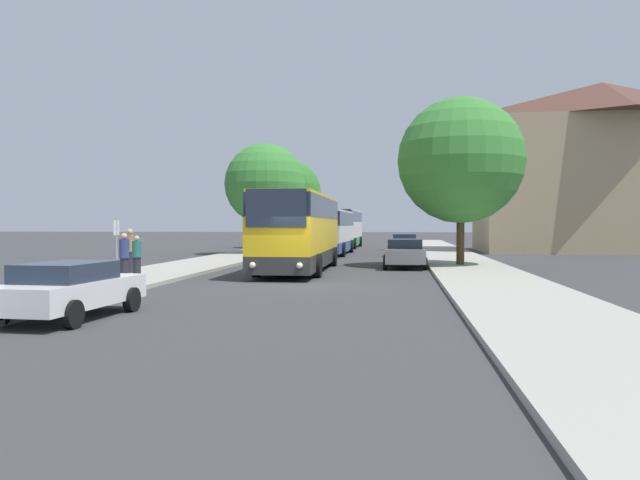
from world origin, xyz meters
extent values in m
plane|color=#38383A|center=(0.00, 0.00, 0.00)|extent=(300.00, 300.00, 0.00)
cube|color=#A39E93|center=(-7.00, 0.00, 0.07)|extent=(4.00, 120.00, 0.15)
cube|color=#A39E93|center=(7.00, 0.00, 0.07)|extent=(4.00, 120.00, 0.15)
cube|color=tan|center=(19.42, 29.45, 5.13)|extent=(18.69, 10.37, 10.26)
pyramid|color=#513328|center=(19.42, 29.45, 11.82)|extent=(18.69, 10.37, 3.11)
cube|color=#2D2D2D|center=(-1.14, 6.87, 0.62)|extent=(2.68, 11.86, 0.70)
cube|color=yellow|center=(-1.14, 6.87, 1.74)|extent=(2.68, 11.86, 1.53)
cube|color=#232D3D|center=(-1.14, 6.87, 2.98)|extent=(2.70, 11.62, 0.95)
cube|color=yellow|center=(-1.14, 6.87, 3.51)|extent=(2.62, 11.62, 0.12)
cube|color=#232D3D|center=(-1.10, 0.92, 2.83)|extent=(2.32, 0.08, 1.45)
sphere|color=#F4EAC1|center=(-2.00, 0.89, 0.66)|extent=(0.24, 0.24, 0.24)
sphere|color=#F4EAC1|center=(-0.19, 0.91, 0.66)|extent=(0.24, 0.24, 0.24)
cylinder|color=black|center=(-2.40, 3.31, 0.50)|extent=(0.31, 1.00, 1.00)
cylinder|color=black|center=(0.17, 3.33, 0.50)|extent=(0.31, 1.00, 1.00)
cylinder|color=black|center=(-2.46, 10.41, 0.50)|extent=(0.31, 1.00, 1.00)
cylinder|color=black|center=(0.12, 10.43, 0.50)|extent=(0.31, 1.00, 1.00)
cube|color=#2D519E|center=(-1.44, 22.93, 0.62)|extent=(2.69, 10.75, 0.70)
cube|color=silver|center=(-1.44, 22.93, 1.55)|extent=(2.69, 10.75, 1.14)
cube|color=#232D3D|center=(-1.44, 22.93, 2.59)|extent=(2.71, 10.54, 0.95)
cube|color=silver|center=(-1.44, 22.93, 3.13)|extent=(2.63, 10.53, 0.12)
cube|color=#232D3D|center=(-1.51, 17.54, 2.44)|extent=(2.28, 0.09, 1.45)
sphere|color=#F4EAC1|center=(-2.40, 17.53, 0.66)|extent=(0.24, 0.24, 0.24)
sphere|color=#F4EAC1|center=(-0.63, 17.51, 0.66)|extent=(0.24, 0.24, 0.24)
cylinder|color=black|center=(-2.75, 19.73, 0.50)|extent=(0.31, 1.00, 1.00)
cylinder|color=black|center=(-0.21, 19.70, 0.50)|extent=(0.31, 1.00, 1.00)
cylinder|color=black|center=(-2.66, 26.16, 0.50)|extent=(0.31, 1.00, 1.00)
cylinder|color=black|center=(-0.12, 26.13, 0.50)|extent=(0.31, 1.00, 1.00)
cube|color=#238942|center=(-1.54, 36.32, 0.62)|extent=(2.70, 11.27, 0.70)
cube|color=silver|center=(-1.54, 36.32, 1.71)|extent=(2.70, 11.27, 1.47)
cube|color=#232D3D|center=(-1.54, 36.32, 2.92)|extent=(2.72, 11.05, 0.95)
cube|color=silver|center=(-1.54, 36.32, 3.46)|extent=(2.64, 11.04, 0.12)
cube|color=#232D3D|center=(-1.64, 30.68, 2.77)|extent=(2.25, 0.10, 1.45)
sphere|color=#F4EAC1|center=(-2.51, 30.68, 0.66)|extent=(0.24, 0.24, 0.24)
sphere|color=#F4EAC1|center=(-0.77, 30.64, 0.66)|extent=(0.24, 0.24, 0.24)
cylinder|color=black|center=(-2.85, 32.98, 0.50)|extent=(0.32, 1.01, 1.00)
cylinder|color=black|center=(-0.35, 32.93, 0.50)|extent=(0.32, 1.01, 1.00)
cylinder|color=black|center=(-2.73, 39.71, 0.50)|extent=(0.32, 1.01, 1.00)
cylinder|color=black|center=(-0.23, 39.67, 0.50)|extent=(0.32, 1.01, 1.00)
cube|color=silver|center=(-4.16, -8.44, 0.61)|extent=(1.98, 4.33, 0.59)
cube|color=#232D3D|center=(-4.17, -8.61, 1.12)|extent=(1.66, 2.29, 0.43)
cylinder|color=black|center=(-4.96, -7.08, 0.31)|extent=(0.23, 0.63, 0.62)
cylinder|color=black|center=(-3.21, -7.18, 0.31)|extent=(0.23, 0.63, 0.62)
cylinder|color=black|center=(-3.36, -9.80, 0.31)|extent=(0.23, 0.63, 0.62)
cube|color=slate|center=(3.82, 9.61, 0.66)|extent=(1.95, 4.70, 0.69)
cube|color=#232D3D|center=(3.81, 9.80, 1.23)|extent=(1.70, 2.45, 0.46)
cylinder|color=black|center=(4.78, 8.16, 0.31)|extent=(0.20, 0.62, 0.62)
cylinder|color=black|center=(2.87, 8.15, 0.31)|extent=(0.20, 0.62, 0.62)
cylinder|color=black|center=(4.76, 11.07, 0.31)|extent=(0.20, 0.62, 0.62)
cylinder|color=black|center=(2.85, 11.05, 0.31)|extent=(0.20, 0.62, 0.62)
cube|color=#233D9E|center=(3.91, 20.53, 0.64)|extent=(1.77, 4.61, 0.67)
cube|color=#232D3D|center=(3.91, 20.72, 1.27)|extent=(1.54, 2.40, 0.57)
cylinder|color=black|center=(4.79, 19.11, 0.31)|extent=(0.20, 0.62, 0.62)
cylinder|color=black|center=(3.05, 19.10, 0.31)|extent=(0.20, 0.62, 0.62)
cylinder|color=black|center=(4.77, 21.97, 0.31)|extent=(0.20, 0.62, 0.62)
cylinder|color=black|center=(3.03, 21.96, 0.31)|extent=(0.20, 0.62, 0.62)
cylinder|color=gray|center=(-7.42, 0.91, 1.29)|extent=(0.08, 0.08, 2.29)
cube|color=silver|center=(-7.42, 0.91, 2.09)|extent=(0.03, 0.45, 0.60)
cylinder|color=#23232D|center=(-7.82, 3.05, 0.59)|extent=(0.30, 0.30, 0.89)
cylinder|color=olive|center=(-7.82, 3.05, 1.41)|extent=(0.36, 0.36, 0.74)
sphere|color=tan|center=(-7.82, 3.05, 1.90)|extent=(0.24, 0.24, 0.24)
cylinder|color=#23232D|center=(-6.68, 1.12, 0.53)|extent=(0.30, 0.30, 0.77)
cylinder|color=#236656|center=(-6.68, 1.12, 1.24)|extent=(0.36, 0.36, 0.64)
sphere|color=tan|center=(-6.68, 1.12, 1.66)|extent=(0.21, 0.21, 0.21)
cylinder|color=#23232D|center=(-6.44, -0.53, 0.56)|extent=(0.30, 0.30, 0.83)
cylinder|color=navy|center=(-6.44, -0.53, 1.32)|extent=(0.36, 0.36, 0.69)
sphere|color=tan|center=(-6.44, -0.53, 1.78)|extent=(0.22, 0.22, 0.22)
cylinder|color=brown|center=(-6.03, 21.89, 1.54)|extent=(0.40, 0.40, 2.79)
sphere|color=#387F33|center=(-6.03, 21.89, 5.11)|extent=(5.81, 5.81, 5.81)
cylinder|color=brown|center=(-6.47, 34.49, 1.52)|extent=(0.40, 0.40, 2.73)
sphere|color=#2D7028|center=(-6.47, 34.49, 5.10)|extent=(5.92, 5.92, 5.92)
cylinder|color=#47331E|center=(6.65, 10.29, 1.61)|extent=(0.40, 0.40, 2.91)
sphere|color=#387F33|center=(6.65, 10.29, 5.47)|extent=(6.42, 6.42, 6.42)
camera|label=1|loc=(3.46, -22.18, 2.22)|focal=35.00mm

